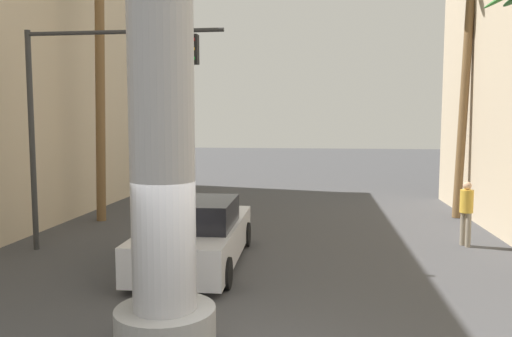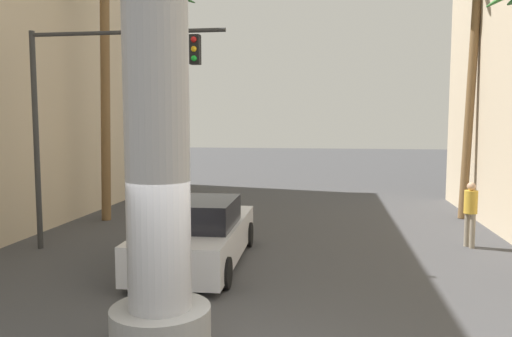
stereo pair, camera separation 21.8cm
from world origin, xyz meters
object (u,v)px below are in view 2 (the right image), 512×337
object	(u,v)px
palm_tree_far_left	(169,68)
palm_tree_mid_left	(104,42)
car_lead	(197,234)
palm_tree_mid_right	(470,55)
pedestrian_mid_right	(470,209)
traffic_light_mast	(93,95)

from	to	relation	value
palm_tree_far_left	palm_tree_mid_left	bearing A→B (deg)	-87.09
car_lead	palm_tree_mid_right	xyz separation A→B (m)	(7.63, 6.80, 4.81)
car_lead	palm_tree_far_left	world-z (taller)	palm_tree_far_left
pedestrian_mid_right	palm_tree_mid_left	bearing A→B (deg)	169.10
palm_tree_mid_left	palm_tree_far_left	bearing A→B (deg)	92.91
traffic_light_mast	palm_tree_mid_left	world-z (taller)	palm_tree_mid_left
traffic_light_mast	palm_tree_mid_right	world-z (taller)	palm_tree_mid_right
car_lead	palm_tree_mid_right	world-z (taller)	palm_tree_mid_right
palm_tree_mid_right	car_lead	bearing A→B (deg)	-138.28
palm_tree_far_left	car_lead	bearing A→B (deg)	-69.43
traffic_light_mast	pedestrian_mid_right	xyz separation A→B (m)	(9.55, 1.74, -2.94)
traffic_light_mast	palm_tree_far_left	size ratio (longest dim) A/B	0.59
palm_tree_mid_left	palm_tree_far_left	size ratio (longest dim) A/B	0.98
pedestrian_mid_right	palm_tree_mid_right	bearing A→B (deg)	77.61
car_lead	palm_tree_far_left	distance (m)	14.46
palm_tree_mid_left	palm_tree_mid_right	distance (m)	12.17
traffic_light_mast	car_lead	size ratio (longest dim) A/B	1.14
traffic_light_mast	pedestrian_mid_right	bearing A→B (deg)	10.33
palm_tree_mid_left	traffic_light_mast	bearing A→B (deg)	-69.03
traffic_light_mast	palm_tree_mid_right	xyz separation A→B (m)	(10.49, 5.99, 1.55)
palm_tree_far_left	pedestrian_mid_right	bearing A→B (deg)	-41.43
palm_tree_mid_left	palm_tree_mid_right	bearing A→B (deg)	10.08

